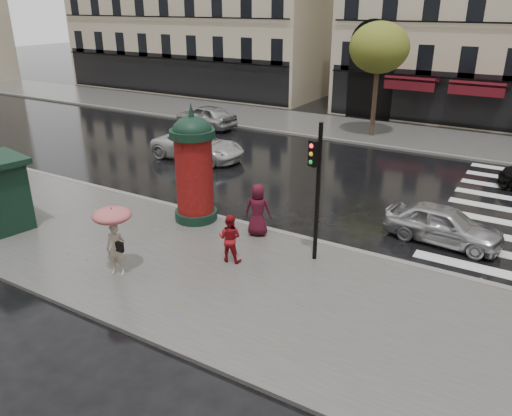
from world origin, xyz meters
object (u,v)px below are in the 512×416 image
Objects in this scene: car_white at (198,146)px; car_far_silver at (205,116)px; woman_umbrella at (114,230)px; man_burgundy at (258,210)px; traffic_light at (316,180)px; car_silver at (443,224)px; morris_column at (194,165)px; woman_red at (230,238)px.

car_far_silver reaches higher than car_white.
woman_umbrella is 0.43× the size of car_white.
traffic_light is (2.40, -0.68, 1.71)m from man_burgundy.
car_far_silver is (-16.81, 9.46, 0.09)m from car_silver.
car_silver is at bearing -171.85° from man_burgundy.
traffic_light is 0.87× the size of car_white.
man_burgundy is 3.02m from traffic_light.
traffic_light reaches higher than man_burgundy.
car_silver is (8.23, 2.91, -1.53)m from morris_column.
morris_column reaches higher than woman_red.
woman_red reaches higher than car_white.
car_far_silver is at bearing 31.84° from car_white.
woman_red is 0.40× the size of car_silver.
car_silver is 0.78× the size of car_white.
man_burgundy is 0.48× the size of car_silver.
morris_column reaches higher than man_burgundy.
woman_red is at bearing -139.44° from car_white.
man_burgundy is 0.37× the size of car_white.
man_burgundy is 0.42× the size of traffic_light.
morris_column reaches higher than car_silver.
man_burgundy is at bearing 63.70° from woman_umbrella.
woman_red is 0.84× the size of man_burgundy.
woman_umbrella reaches higher than car_white.
woman_umbrella is 1.17× the size of man_burgundy.
morris_column is at bearing 42.73° from car_far_silver.
car_silver is at bearing 68.61° from car_far_silver.
morris_column is at bearing 96.05° from woman_umbrella.
car_far_silver is (-8.58, 12.37, -1.44)m from morris_column.
traffic_light is at bearing -7.63° from morris_column.
woman_umbrella is 19.11m from car_far_silver.
traffic_light reaches higher than woman_red.
woman_umbrella is at bearing 44.22° from man_burgundy.
traffic_light is at bearing 54.25° from car_far_silver.
traffic_light reaches higher than car_silver.
man_burgundy is 16.72m from car_far_silver.
woman_umbrella is 12.17m from car_white.
traffic_light is at bearing -127.36° from car_white.
car_white is (-7.66, 8.59, -0.20)m from woman_red.
woman_umbrella is 3.44m from woman_red.
car_silver is at bearing 19.49° from morris_column.
car_white is 6.98m from car_far_silver.
man_burgundy is at bearing 0.00° from morris_column.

